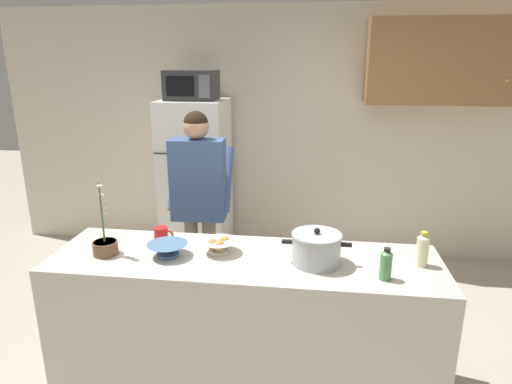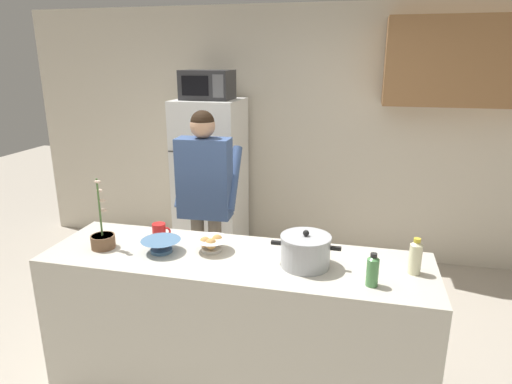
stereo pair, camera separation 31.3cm
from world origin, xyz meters
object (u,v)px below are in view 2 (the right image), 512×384
refrigerator (211,182)px  empty_bowl (161,245)px  bottle_mid_counter (373,270)px  coffee_mug (159,230)px  bottle_near_edge (415,256)px  bread_bowl (211,243)px  microwave (207,85)px  potted_orchid (103,238)px  cooking_pot (305,251)px  person_near_pot (205,188)px

refrigerator → empty_bowl: bearing=-80.1°
bottle_mid_counter → coffee_mug: bearing=165.7°
coffee_mug → bottle_near_edge: bottle_near_edge is taller
bottle_near_edge → bottle_mid_counter: 0.31m
bottle_mid_counter → bread_bowl: bearing=167.2°
microwave → empty_bowl: size_ratio=1.95×
bread_bowl → bottle_mid_counter: size_ratio=1.23×
bottle_near_edge → potted_orchid: bearing=-177.2°
cooking_pot → coffee_mug: size_ratio=3.08×
potted_orchid → cooking_pot: bearing=2.0°
cooking_pot → empty_bowl: bearing=-178.8°
bread_bowl → bottle_mid_counter: 1.00m
bottle_mid_counter → potted_orchid: bearing=176.4°
cooking_pot → bottle_mid_counter: 0.40m
bottle_mid_counter → potted_orchid: (-1.65, 0.11, -0.03)m
microwave → cooking_pot: (1.23, -1.85, -0.82)m
refrigerator → empty_bowl: (0.33, -1.89, 0.12)m
person_near_pot → potted_orchid: bearing=-109.2°
coffee_mug → bread_bowl: (0.41, -0.13, 0.00)m
microwave → bottle_mid_counter: (1.60, -2.00, -0.82)m
bread_bowl → potted_orchid: potted_orchid is taller
microwave → cooking_pot: 2.36m
microwave → empty_bowl: microwave is taller
person_near_pot → potted_orchid: person_near_pot is taller
cooking_pot → bread_bowl: 0.60m
person_near_pot → cooking_pot: size_ratio=4.19×
bread_bowl → bottle_near_edge: bearing=-1.0°
person_near_pot → empty_bowl: (0.05, -0.94, -0.10)m
person_near_pot → bottle_mid_counter: person_near_pot is taller
bottle_near_edge → potted_orchid: potted_orchid is taller
bottle_mid_counter → potted_orchid: 1.66m
cooking_pot → potted_orchid: 1.28m
refrigerator → potted_orchid: bearing=-91.6°
microwave → bottle_near_edge: (1.83, -1.80, -0.81)m
person_near_pot → coffee_mug: 0.73m
person_near_pot → bread_bowl: 0.93m
coffee_mug → potted_orchid: 0.37m
microwave → bread_bowl: 2.08m
refrigerator → coffee_mug: refrigerator is taller
bread_bowl → bottle_mid_counter: (0.97, -0.22, 0.04)m
bottle_near_edge → microwave: bearing=135.5°
refrigerator → bottle_mid_counter: size_ratio=9.13×
bottle_near_edge → cooking_pot: bearing=-175.4°
refrigerator → potted_orchid: size_ratio=3.70×
person_near_pot → potted_orchid: size_ratio=3.71×
person_near_pot → bread_bowl: person_near_pot is taller
bottle_near_edge → potted_orchid: (-1.89, -0.09, -0.04)m
refrigerator → microwave: (0.00, -0.02, 0.99)m
refrigerator → potted_orchid: (-0.06, -1.92, 0.14)m
refrigerator → cooking_pot: size_ratio=4.19×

